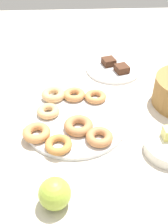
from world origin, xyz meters
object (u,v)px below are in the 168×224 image
object	(u,v)px
donut_5	(99,137)
donut_7	(48,111)
donut_6	(73,95)
donut_0	(37,133)
donut_plate	(75,121)
brownie_near	(109,62)
donut_3	(95,97)
donut_1	(78,126)
donut_2	(53,94)
donut_4	(58,145)
apple	(55,193)
brownie_far	(122,69)
cake_plate	(114,69)

from	to	relation	value
donut_5	donut_7	world-z (taller)	donut_5
donut_6	donut_0	bearing A→B (deg)	-30.41
donut_plate	brownie_near	xyz separation A→B (m)	(-0.38, 0.16, 0.02)
donut_3	donut_1	bearing A→B (deg)	-23.10
donut_1	donut_2	xyz separation A→B (m)	(-0.18, -0.09, -0.00)
donut_7	donut_0	bearing A→B (deg)	-15.98
donut_0	donut_4	xyz separation A→B (m)	(0.05, 0.07, -0.00)
donut_plate	donut_1	bearing A→B (deg)	10.69
donut_3	apple	size ratio (longest dim) A/B	0.99
donut_1	apple	size ratio (longest dim) A/B	1.17
donut_plate	donut_4	bearing A→B (deg)	-22.51
apple	donut_0	bearing A→B (deg)	-164.60
donut_3	donut_7	world-z (taller)	donut_7
donut_6	brownie_near	xyz separation A→B (m)	(-0.25, 0.17, 0.00)
donut_5	brownie_far	size ratio (longest dim) A/B	1.51
donut_plate	donut_0	size ratio (longest dim) A/B	3.97
donut_0	apple	distance (m)	0.24
donut_1	donut_plate	bearing A→B (deg)	-169.31
donut_0	donut_2	size ratio (longest dim) A/B	1.00
donut_1	donut_2	distance (m)	0.20
donut_3	donut_0	bearing A→B (deg)	-47.07
donut_5	brownie_near	world-z (taller)	same
donut_5	donut_2	bearing A→B (deg)	-147.83
apple	donut_2	bearing A→B (deg)	-177.49
donut_0	brownie_far	bearing A→B (deg)	139.40
donut_3	cake_plate	bearing A→B (deg)	156.30
donut_4	apple	size ratio (longest dim) A/B	1.01
brownie_far	apple	bearing A→B (deg)	-23.27
donut_4	brownie_near	world-z (taller)	brownie_near
donut_0	cake_plate	distance (m)	0.52
donut_1	donut_5	distance (m)	0.08
donut_5	brownie_far	xyz separation A→B (m)	(-0.42, 0.14, -0.00)
donut_7	brownie_near	size ratio (longest dim) A/B	1.40
donut_2	donut_7	bearing A→B (deg)	-8.40
donut_1	donut_6	size ratio (longest dim) A/B	1.15
donut_0	brownie_far	xyz separation A→B (m)	(-0.39, 0.33, -0.00)
cake_plate	brownie_far	xyz separation A→B (m)	(0.03, 0.03, 0.02)
brownie_near	apple	world-z (taller)	apple
brownie_near	apple	bearing A→B (deg)	-17.70
donut_3	cake_plate	world-z (taller)	donut_3
donut_2	brownie_near	distance (m)	0.35
donut_0	donut_4	distance (m)	0.09
donut_3	donut_4	bearing A→B (deg)	-28.67
brownie_near	donut_4	bearing A→B (deg)	-22.96
apple	brownie_far	bearing A→B (deg)	156.73
donut_5	donut_6	bearing A→B (deg)	-162.16
donut_2	donut_7	world-z (taller)	donut_2
donut_plate	donut_5	size ratio (longest dim) A/B	4.16
donut_1	donut_3	xyz separation A→B (m)	(-0.16, 0.07, -0.00)
donut_3	donut_4	size ratio (longest dim) A/B	0.98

